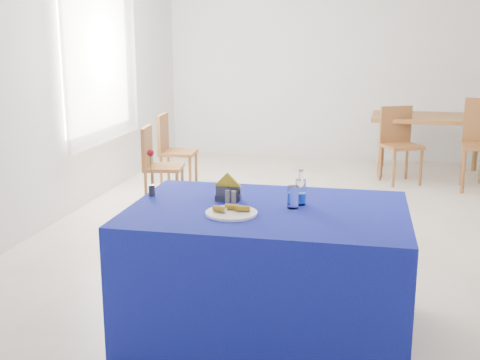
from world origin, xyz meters
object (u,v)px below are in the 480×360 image
chair_win_a (156,161)px  chair_bg_left (399,139)px  blue_table (267,269)px  water_bottle (301,193)px  plate (231,213)px  oak_table (431,122)px  chair_win_b (172,146)px

chair_win_a → chair_bg_left: bearing=-64.0°
blue_table → chair_bg_left: (0.95, 4.11, 0.15)m
water_bottle → chair_bg_left: (0.77, 3.99, -0.30)m
blue_table → chair_win_a: 2.90m
plate → water_bottle: (0.35, 0.28, 0.06)m
plate → chair_bg_left: bearing=75.3°
oak_table → water_bottle: bearing=-104.8°
oak_table → plate: bearing=-107.9°
chair_bg_left → oak_table: bearing=26.0°
chair_bg_left → chair_win_a: bearing=-170.8°
water_bottle → chair_win_a: 2.92m
water_bottle → chair_win_b: 3.58m
water_bottle → chair_win_b: (-1.80, 3.08, -0.33)m
oak_table → chair_win_b: (-2.99, -1.42, -0.17)m
plate → water_bottle: size_ratio=1.36×
plate → blue_table: 0.46m
oak_table → chair_bg_left: bearing=-129.6°
blue_table → water_bottle: water_bottle is taller
blue_table → oak_table: (1.37, 4.61, 0.30)m
water_bottle → chair_win_a: bearing=126.4°
plate → chair_win_b: 3.67m
water_bottle → oak_table: bearing=75.2°
oak_table → chair_win_a: chair_win_a is taller
blue_table → chair_bg_left: bearing=77.0°
blue_table → oak_table: bearing=73.5°
blue_table → chair_win_a: (-1.55, 2.45, 0.11)m
chair_win_a → blue_table: bearing=-155.3°
water_bottle → chair_bg_left: 4.08m
oak_table → chair_win_b: 3.32m
blue_table → water_bottle: size_ratio=7.44×
oak_table → chair_bg_left: chair_bg_left is taller
chair_win_b → plate: bearing=-160.8°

